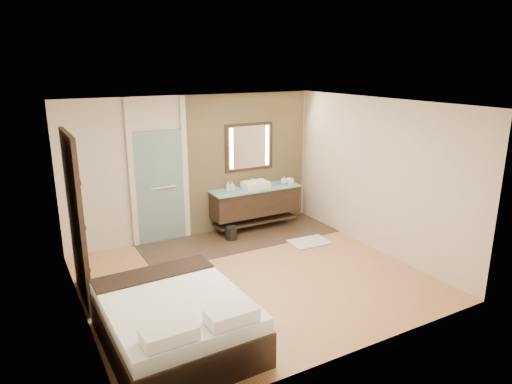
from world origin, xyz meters
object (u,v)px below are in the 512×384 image
mirror_unit (249,147)px  waste_bin (231,233)px  bed (176,321)px  vanity (255,201)px

mirror_unit → waste_bin: 1.76m
bed → waste_bin: 3.40m
mirror_unit → bed: 4.46m
mirror_unit → vanity: bearing=-90.0°
vanity → mirror_unit: size_ratio=1.75×
mirror_unit → bed: size_ratio=0.53×
bed → waste_bin: size_ratio=7.51×
vanity → mirror_unit: (0.00, 0.24, 1.07)m
mirror_unit → waste_bin: bearing=-141.2°
vanity → bed: vanity is taller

